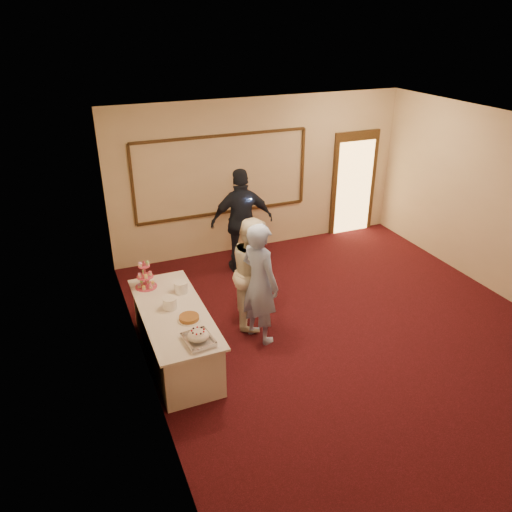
{
  "coord_description": "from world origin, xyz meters",
  "views": [
    {
      "loc": [
        -3.72,
        -5.25,
        4.37
      ],
      "look_at": [
        -1.2,
        0.85,
        1.15
      ],
      "focal_mm": 35.0,
      "sensor_mm": 36.0,
      "label": 1
    }
  ],
  "objects": [
    {
      "name": "plate_stack_a",
      "position": [
        -2.59,
        0.52,
        0.85
      ],
      "size": [
        0.2,
        0.2,
        0.16
      ],
      "color": "white",
      "rests_on": "buffet_table"
    },
    {
      "name": "woman",
      "position": [
        -1.21,
        0.89,
        0.87
      ],
      "size": [
        0.93,
        1.03,
        1.73
      ],
      "primitive_type": "imported",
      "rotation": [
        0.0,
        0.0,
        1.17
      ],
      "color": "white",
      "rests_on": "floor"
    },
    {
      "name": "plate_stack_b",
      "position": [
        -2.34,
        0.88,
        0.85
      ],
      "size": [
        0.2,
        0.2,
        0.17
      ],
      "color": "white",
      "rests_on": "buffet_table"
    },
    {
      "name": "man",
      "position": [
        -1.31,
        0.45,
        0.92
      ],
      "size": [
        0.64,
        0.78,
        1.84
      ],
      "primitive_type": "imported",
      "rotation": [
        0.0,
        0.0,
        1.92
      ],
      "color": "#8CA4D9",
      "rests_on": "floor"
    },
    {
      "name": "floor",
      "position": [
        0.0,
        0.0,
        0.0
      ],
      "size": [
        7.0,
        7.0,
        0.0
      ],
      "primitive_type": "plane",
      "color": "black",
      "rests_on": "ground"
    },
    {
      "name": "pavlova_tray",
      "position": [
        -2.46,
        -0.37,
        0.84
      ],
      "size": [
        0.36,
        0.47,
        0.17
      ],
      "color": "#B4B7BB",
      "rests_on": "buffet_table"
    },
    {
      "name": "cupcake_stand",
      "position": [
        -2.78,
        1.23,
        0.94
      ],
      "size": [
        0.32,
        0.32,
        0.46
      ],
      "color": "#BF3C5A",
      "rests_on": "buffet_table"
    },
    {
      "name": "room_walls",
      "position": [
        0.0,
        0.0,
        2.03
      ],
      "size": [
        6.04,
        7.04,
        3.02
      ],
      "color": "beige",
      "rests_on": "floor"
    },
    {
      "name": "wall_molding",
      "position": [
        -0.8,
        3.47,
        1.6
      ],
      "size": [
        3.45,
        0.04,
        1.55
      ],
      "color": "#34220F",
      "rests_on": "room_walls"
    },
    {
      "name": "buffet_table",
      "position": [
        -2.57,
        0.44,
        0.39
      ],
      "size": [
        0.85,
        2.2,
        0.77
      ],
      "color": "silver",
      "rests_on": "floor"
    },
    {
      "name": "camera_flash",
      "position": [
        -0.66,
        2.46,
        1.42
      ],
      "size": [
        0.08,
        0.05,
        0.05
      ],
      "primitive_type": "cube",
      "rotation": [
        0.0,
        0.0,
        0.21
      ],
      "color": "white",
      "rests_on": "guest"
    },
    {
      "name": "tart",
      "position": [
        -2.44,
        0.14,
        0.8
      ],
      "size": [
        0.3,
        0.3,
        0.06
      ],
      "color": "white",
      "rests_on": "buffet_table"
    },
    {
      "name": "doorway",
      "position": [
        2.15,
        3.45,
        1.08
      ],
      "size": [
        1.05,
        0.07,
        2.2
      ],
      "color": "#34220F",
      "rests_on": "floor"
    },
    {
      "name": "guest",
      "position": [
        -0.75,
        2.61,
        0.98
      ],
      "size": [
        1.2,
        0.62,
        1.95
      ],
      "primitive_type": "imported",
      "rotation": [
        0.0,
        0.0,
        3.01
      ],
      "color": "black",
      "rests_on": "floor"
    }
  ]
}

